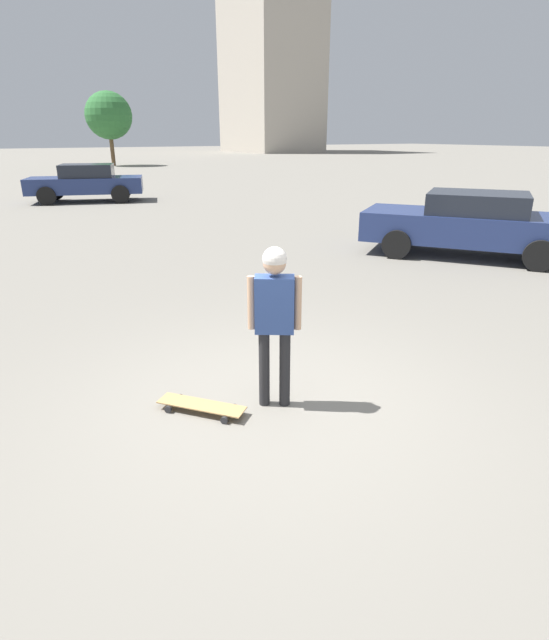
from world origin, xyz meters
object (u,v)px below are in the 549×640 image
(skateboard, at_px, (201,406))
(car_parked_far, at_px, (86,182))
(person, at_px, (274,308))
(car_parked_near, at_px, (470,223))

(skateboard, xyz_separation_m, car_parked_far, (2.29, 18.03, 0.71))
(person, bearing_deg, car_parked_near, 57.99)
(person, relative_size, car_parked_near, 0.35)
(person, distance_m, car_parked_near, 8.07)
(car_parked_far, bearing_deg, car_parked_near, 128.49)
(person, bearing_deg, car_parked_far, 116.30)
(skateboard, relative_size, car_parked_far, 0.17)
(person, xyz_separation_m, car_parked_far, (1.57, 18.26, -0.27))
(car_parked_near, height_order, car_parked_far, car_parked_far)
(person, distance_m, car_parked_far, 18.33)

